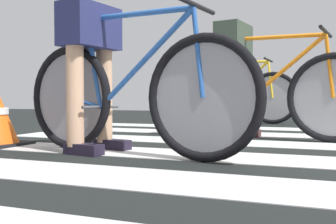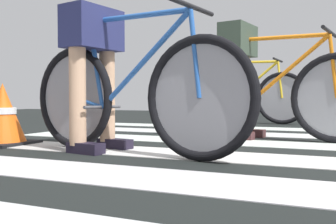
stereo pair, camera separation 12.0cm
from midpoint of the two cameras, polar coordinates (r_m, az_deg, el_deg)
ground at (r=2.97m, az=19.05°, el=-5.13°), size 18.00×14.00×0.02m
crosswalk_markings at (r=2.68m, az=18.31°, el=-5.63°), size 5.44×4.23×0.00m
bicycle_1_of_3 at (r=2.42m, az=-4.61°, el=2.74°), size 1.72×0.56×0.93m
cyclist_1_of_3 at (r=2.64m, az=-9.96°, el=7.87°), size 0.38×0.45×0.97m
bicycle_2_of_3 at (r=3.39m, az=16.25°, el=2.47°), size 1.72×0.55×0.93m
cyclist_2_of_3 at (r=3.50m, az=11.39°, el=6.94°), size 0.38×0.44×1.01m
bicycle_3_of_3 at (r=5.56m, az=12.03°, el=2.32°), size 1.73×0.52×0.93m
traffic_cone at (r=3.16m, az=-22.60°, el=-0.51°), size 0.41×0.41×0.47m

